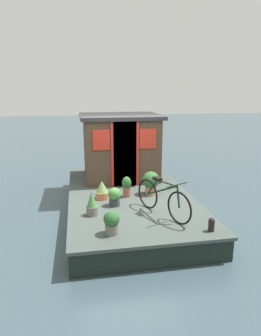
# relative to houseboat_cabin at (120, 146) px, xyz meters

# --- Properties ---
(ground_plane) EXTENTS (60.00, 60.00, 0.00)m
(ground_plane) POSITION_rel_houseboat_cabin_xyz_m (-1.46, 0.00, -1.42)
(ground_plane) COLOR #384C54
(houseboat_deck) EXTENTS (5.15, 2.91, 0.50)m
(houseboat_deck) POSITION_rel_houseboat_cabin_xyz_m (-1.46, 0.00, -1.16)
(houseboat_deck) COLOR #424C47
(houseboat_deck) RESTS_ON ground_plane
(houseboat_cabin) EXTENTS (1.90, 2.20, 1.81)m
(houseboat_cabin) POSITION_rel_houseboat_cabin_xyz_m (0.00, 0.00, 0.00)
(houseboat_cabin) COLOR #4C3828
(houseboat_cabin) RESTS_ON houseboat_deck
(bicycle) EXTENTS (1.48, 0.75, 0.77)m
(bicycle) POSITION_rel_houseboat_cabin_xyz_m (-2.88, -0.43, -0.55)
(bicycle) COLOR black
(bicycle) RESTS_ON houseboat_deck
(potted_plant_ivy) EXTENTS (0.41, 0.41, 0.57)m
(potted_plant_ivy) POSITION_rel_houseboat_cabin_xyz_m (-1.59, -0.51, -0.60)
(potted_plant_ivy) COLOR #C6754C
(potted_plant_ivy) RESTS_ON houseboat_deck
(potted_plant_lavender) EXTENTS (0.22, 0.22, 0.49)m
(potted_plant_lavender) POSITION_rel_houseboat_cabin_xyz_m (-1.67, 0.10, -0.65)
(potted_plant_lavender) COLOR #935138
(potted_plant_lavender) RESTS_ON houseboat_deck
(potted_plant_geranium) EXTENTS (0.28, 0.28, 0.41)m
(potted_plant_geranium) POSITION_rel_houseboat_cabin_xyz_m (-2.18, 0.45, -0.70)
(potted_plant_geranium) COLOR #38383D
(potted_plant_geranium) RESTS_ON houseboat_deck
(potted_plant_fern) EXTENTS (0.29, 0.29, 0.43)m
(potted_plant_fern) POSITION_rel_houseboat_cabin_xyz_m (-3.51, 0.67, -0.68)
(potted_plant_fern) COLOR slate
(potted_plant_fern) RESTS_ON houseboat_deck
(potted_plant_mint) EXTENTS (0.31, 0.31, 0.43)m
(potted_plant_mint) POSITION_rel_houseboat_cabin_xyz_m (-1.69, 0.68, -0.71)
(potted_plant_mint) COLOR #C6754C
(potted_plant_mint) RESTS_ON houseboat_deck
(potted_plant_basil) EXTENTS (0.23, 0.23, 0.51)m
(potted_plant_basil) POSITION_rel_houseboat_cabin_xyz_m (-2.61, 0.96, -0.67)
(potted_plant_basil) COLOR slate
(potted_plant_basil) RESTS_ON houseboat_deck
(mooring_bollard) EXTENTS (0.12, 0.12, 0.25)m
(mooring_bollard) POSITION_rel_houseboat_cabin_xyz_m (-3.72, -1.11, -0.78)
(mooring_bollard) COLOR black
(mooring_bollard) RESTS_ON houseboat_deck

